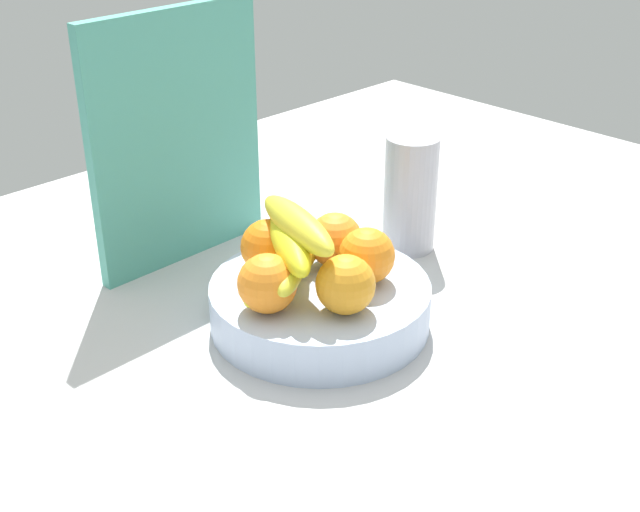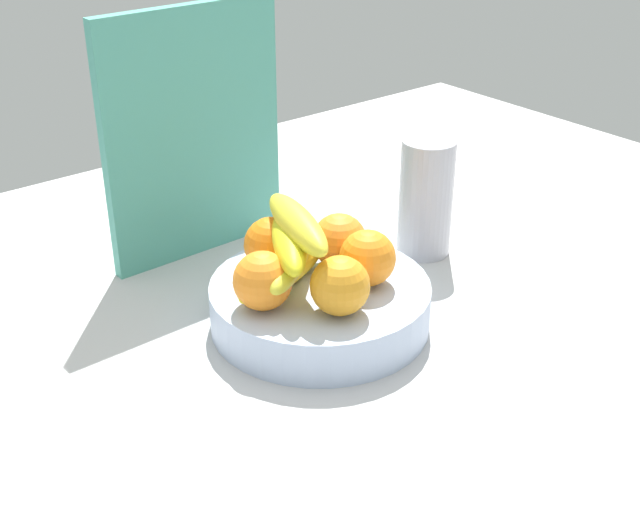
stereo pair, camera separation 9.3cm
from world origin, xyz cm
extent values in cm
cube|color=#B9B8B9|center=(0.00, 0.00, -1.50)|extent=(180.00, 140.00, 3.00)
cylinder|color=silver|center=(-1.70, 2.63, 2.91)|extent=(27.92, 27.92, 5.82)
sphere|color=orange|center=(3.06, -0.80, 9.39)|extent=(7.13, 7.13, 7.13)
sphere|color=orange|center=(3.41, 5.06, 9.39)|extent=(7.13, 7.13, 7.13)
sphere|color=orange|center=(-4.03, 9.62, 9.39)|extent=(7.13, 7.13, 7.13)
sphere|color=orange|center=(-10.38, 2.60, 9.39)|extent=(7.13, 7.13, 7.13)
sphere|color=orange|center=(-4.03, -3.99, 9.39)|extent=(7.13, 7.13, 7.13)
ellipsoid|color=yellow|center=(-5.57, 5.21, 7.82)|extent=(17.41, 9.01, 4.00)
ellipsoid|color=yellow|center=(-5.12, 4.18, 10.02)|extent=(15.53, 14.07, 4.00)
ellipsoid|color=yellow|center=(-5.00, 4.56, 12.22)|extent=(12.34, 16.56, 4.00)
ellipsoid|color=yellow|center=(-4.08, 4.04, 14.42)|extent=(8.70, 17.43, 4.00)
cube|color=teal|center=(-2.29, 30.26, 18.00)|extent=(28.03, 2.35, 36.00)
cylinder|color=#AFAEB8|center=(22.98, 8.87, 8.75)|extent=(7.80, 7.80, 17.50)
camera|label=1|loc=(-66.18, -63.00, 58.07)|focal=47.42mm
camera|label=2|loc=(-59.23, -69.17, 58.07)|focal=47.42mm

